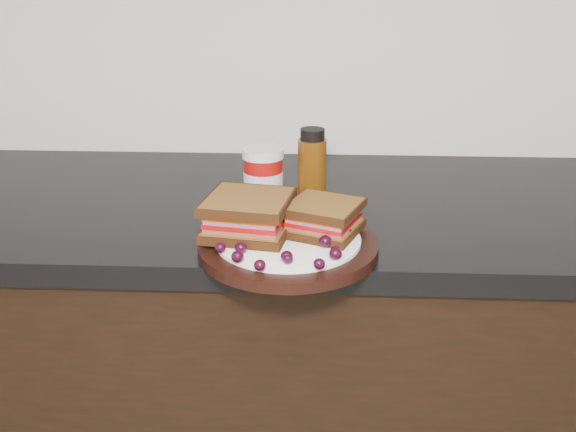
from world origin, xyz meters
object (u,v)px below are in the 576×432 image
(sandwich_left, at_px, (248,215))
(plate, at_px, (288,246))
(condiment_jar, at_px, (263,178))
(oil_bottle, at_px, (312,168))

(sandwich_left, bearing_deg, plate, -6.10)
(condiment_jar, bearing_deg, plate, -74.47)
(sandwich_left, bearing_deg, condiment_jar, 96.81)
(condiment_jar, xyz_separation_m, oil_bottle, (0.09, 0.01, 0.02))
(condiment_jar, height_order, oil_bottle, oil_bottle)
(plate, distance_m, sandwich_left, 0.08)
(condiment_jar, bearing_deg, sandwich_left, -92.72)
(condiment_jar, relative_size, oil_bottle, 0.76)
(sandwich_left, xyz_separation_m, condiment_jar, (0.01, 0.18, 0.00))
(sandwich_left, height_order, condiment_jar, condiment_jar)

